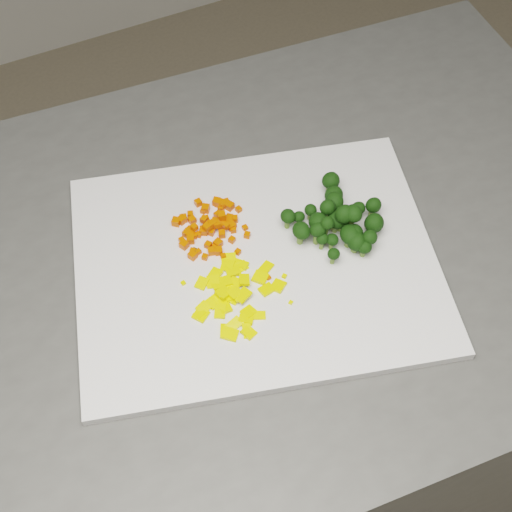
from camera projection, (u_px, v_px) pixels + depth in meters
name	position (u px, v px, depth m)	size (l,w,h in m)	color
counter_block	(268.00, 381.00, 1.35)	(1.06, 0.74, 0.90)	#4A4A48
cutting_board	(256.00, 263.00, 0.95)	(0.48, 0.37, 0.01)	white
carrot_pile	(210.00, 225.00, 0.96)	(0.11, 0.11, 0.03)	#DC4202
pepper_pile	(235.00, 295.00, 0.90)	(0.12, 0.12, 0.02)	yellow
broccoli_pile	(332.00, 213.00, 0.95)	(0.13, 0.13, 0.06)	black
carrot_cube_0	(205.00, 257.00, 0.94)	(0.01, 0.01, 0.01)	#DC4202
carrot_cube_1	(193.00, 251.00, 0.95)	(0.01, 0.01, 0.01)	#DC4202
carrot_cube_2	(211.00, 251.00, 0.95)	(0.01, 0.01, 0.01)	#DC4202
carrot_cube_3	(226.00, 203.00, 1.00)	(0.01, 0.01, 0.01)	#DC4202
carrot_cube_4	(193.00, 255.00, 0.94)	(0.01, 0.01, 0.01)	#DC4202
carrot_cube_5	(226.00, 226.00, 0.96)	(0.01, 0.01, 0.01)	#DC4202
carrot_cube_6	(206.00, 208.00, 0.99)	(0.01, 0.01, 0.01)	#DC4202
carrot_cube_7	(191.00, 235.00, 0.96)	(0.01, 0.01, 0.01)	#DC4202
carrot_cube_8	(176.00, 222.00, 0.98)	(0.01, 0.01, 0.01)	#DC4202
carrot_cube_9	(217.00, 202.00, 1.00)	(0.01, 0.01, 0.01)	#DC4202
carrot_cube_10	(238.00, 252.00, 0.95)	(0.01, 0.01, 0.01)	#DC4202
carrot_cube_11	(204.00, 220.00, 0.97)	(0.01, 0.01, 0.01)	#DC4202
carrot_cube_12	(209.00, 224.00, 0.96)	(0.01, 0.01, 0.01)	#DC4202
carrot_cube_13	(222.00, 216.00, 0.97)	(0.01, 0.01, 0.01)	#DC4202
carrot_cube_14	(194.00, 227.00, 0.96)	(0.01, 0.01, 0.01)	#DC4202
carrot_cube_15	(206.00, 219.00, 0.98)	(0.01, 0.01, 0.01)	#DC4202
carrot_cube_16	(213.00, 224.00, 0.96)	(0.01, 0.01, 0.01)	#DC4202
carrot_cube_17	(198.00, 203.00, 1.00)	(0.01, 0.01, 0.01)	#DC4202
carrot_cube_18	(215.00, 221.00, 0.98)	(0.01, 0.01, 0.01)	#DC4202
carrot_cube_19	(227.00, 219.00, 0.98)	(0.01, 0.01, 0.01)	#DC4202
carrot_cube_20	(184.00, 245.00, 0.95)	(0.01, 0.01, 0.01)	#DC4202
carrot_cube_21	(190.00, 214.00, 0.98)	(0.01, 0.01, 0.01)	#DC4202
carrot_cube_22	(211.00, 226.00, 0.97)	(0.01, 0.01, 0.01)	#DC4202
carrot_cube_23	(231.00, 226.00, 0.97)	(0.01, 0.01, 0.01)	#DC4202
carrot_cube_24	(190.00, 229.00, 0.97)	(0.01, 0.01, 0.01)	#DC4202
carrot_cube_25	(194.00, 236.00, 0.96)	(0.01, 0.01, 0.01)	#DC4202
carrot_cube_26	(198.00, 252.00, 0.95)	(0.01, 0.01, 0.01)	#DC4202
carrot_cube_27	(229.00, 218.00, 0.98)	(0.01, 0.01, 0.01)	#DC4202
carrot_cube_28	(224.00, 204.00, 0.99)	(0.01, 0.01, 0.01)	#DC4202
carrot_cube_29	(211.00, 232.00, 0.97)	(0.01, 0.01, 0.01)	#DC4202
carrot_cube_30	(222.00, 225.00, 0.97)	(0.01, 0.01, 0.01)	#DC4202
carrot_cube_31	(183.00, 218.00, 0.98)	(0.01, 0.01, 0.01)	#DC4202
carrot_cube_32	(191.00, 239.00, 0.96)	(0.01, 0.01, 0.01)	#DC4202
carrot_cube_33	(235.00, 219.00, 0.98)	(0.01, 0.01, 0.01)	#DC4202
carrot_cube_34	(204.00, 231.00, 0.97)	(0.01, 0.01, 0.01)	#DC4202
carrot_cube_35	(232.00, 240.00, 0.96)	(0.01, 0.01, 0.01)	#DC4202
carrot_cube_36	(221.00, 205.00, 0.99)	(0.01, 0.01, 0.01)	#DC4202
carrot_cube_37	(203.00, 211.00, 0.99)	(0.01, 0.01, 0.01)	#DC4202
carrot_cube_38	(239.00, 209.00, 0.99)	(0.01, 0.01, 0.01)	#DC4202
carrot_cube_39	(227.00, 226.00, 0.97)	(0.01, 0.01, 0.01)	#DC4202
carrot_cube_40	(229.00, 220.00, 0.98)	(0.01, 0.01, 0.01)	#DC4202
carrot_cube_41	(192.00, 220.00, 0.98)	(0.01, 0.01, 0.01)	#DC4202
carrot_cube_42	(233.00, 226.00, 0.97)	(0.01, 0.01, 0.01)	#DC4202
carrot_cube_43	(233.00, 230.00, 0.97)	(0.01, 0.01, 0.01)	#DC4202
carrot_cube_44	(230.00, 224.00, 0.97)	(0.01, 0.01, 0.01)	#DC4202
carrot_cube_45	(199.00, 235.00, 0.97)	(0.01, 0.01, 0.01)	#DC4202
carrot_cube_46	(247.00, 235.00, 0.96)	(0.01, 0.01, 0.01)	#DC4202
carrot_cube_47	(218.00, 215.00, 0.98)	(0.01, 0.01, 0.01)	#DC4202
carrot_cube_48	(222.00, 205.00, 0.99)	(0.01, 0.01, 0.01)	#DC4202
carrot_cube_49	(207.00, 229.00, 0.97)	(0.01, 0.01, 0.01)	#DC4202
carrot_cube_50	(210.00, 230.00, 0.97)	(0.01, 0.01, 0.01)	#DC4202
carrot_cube_51	(208.00, 245.00, 0.95)	(0.01, 0.01, 0.01)	#DC4202
carrot_cube_52	(215.00, 247.00, 0.95)	(0.01, 0.01, 0.01)	#DC4202
carrot_cube_53	(217.00, 224.00, 0.96)	(0.01, 0.01, 0.01)	#DC4202
carrot_cube_54	(182.00, 240.00, 0.96)	(0.01, 0.01, 0.01)	#DC4202
carrot_cube_55	(230.00, 206.00, 0.99)	(0.01, 0.01, 0.01)	#DC4202
carrot_cube_56	(182.00, 220.00, 0.98)	(0.01, 0.01, 0.01)	#DC4202
carrot_cube_57	(223.00, 256.00, 0.94)	(0.01, 0.01, 0.01)	#DC4202
carrot_cube_58	(219.00, 203.00, 0.99)	(0.01, 0.01, 0.01)	#DC4202
carrot_cube_59	(218.00, 243.00, 0.96)	(0.01, 0.01, 0.01)	#DC4202
carrot_cube_60	(205.00, 221.00, 0.98)	(0.01, 0.01, 0.01)	#DC4202
carrot_cube_61	(187.00, 233.00, 0.96)	(0.01, 0.01, 0.01)	#DC4202
carrot_cube_62	(207.00, 227.00, 0.96)	(0.01, 0.01, 0.01)	#DC4202
carrot_cube_63	(221.00, 208.00, 0.99)	(0.01, 0.01, 0.01)	#DC4202
carrot_cube_64	(222.00, 234.00, 0.96)	(0.01, 0.01, 0.01)	#DC4202
carrot_cube_65	(219.00, 251.00, 0.95)	(0.01, 0.01, 0.01)	#DC4202
pepper_chunk_0	(259.00, 315.00, 0.90)	(0.02, 0.01, 0.00)	yellow
pepper_chunk_1	(249.00, 333.00, 0.88)	(0.02, 0.01, 0.00)	yellow
pepper_chunk_2	(278.00, 286.00, 0.92)	(0.02, 0.02, 0.00)	yellow
pepper_chunk_3	(225.00, 308.00, 0.90)	(0.02, 0.01, 0.00)	yellow
pepper_chunk_4	(246.00, 319.00, 0.89)	(0.01, 0.02, 0.01)	yellow
pepper_chunk_5	(204.00, 308.00, 0.90)	(0.02, 0.02, 0.00)	yellow
pepper_chunk_6	(213.00, 282.00, 0.92)	(0.02, 0.02, 0.00)	yellow
pepper_chunk_7	(224.00, 293.00, 0.91)	(0.02, 0.02, 0.00)	yellow
pepper_chunk_8	(249.00, 312.00, 0.90)	(0.02, 0.02, 0.00)	yellow
pepper_chunk_9	(200.00, 314.00, 0.90)	(0.01, 0.01, 0.00)	yellow
pepper_chunk_10	(202.00, 283.00, 0.92)	(0.01, 0.02, 0.00)	yellow
pepper_chunk_11	(230.00, 334.00, 0.88)	(0.02, 0.02, 0.00)	yellow
pepper_chunk_12	(242.00, 266.00, 0.94)	(0.01, 0.01, 0.00)	yellow
pepper_chunk_13	(215.00, 301.00, 0.91)	(0.02, 0.02, 0.00)	yellow
pepper_chunk_14	(233.00, 270.00, 0.93)	(0.02, 0.02, 0.00)	yellow
pepper_chunk_15	(241.00, 264.00, 0.94)	(0.02, 0.01, 0.00)	yellow
pepper_chunk_16	(266.00, 268.00, 0.94)	(0.02, 0.01, 0.00)	yellow
pepper_chunk_17	(226.00, 330.00, 0.88)	(0.02, 0.02, 0.00)	yellow
pepper_chunk_18	(235.00, 293.00, 0.91)	(0.01, 0.02, 0.01)	yellow
pepper_chunk_19	(229.00, 295.00, 0.91)	(0.02, 0.01, 0.00)	yellow
pepper_chunk_20	(247.00, 331.00, 0.88)	(0.02, 0.01, 0.00)	yellow
pepper_chunk_21	(216.00, 274.00, 0.93)	(0.02, 0.02, 0.00)	yellow
pepper_chunk_22	(235.00, 284.00, 0.92)	(0.02, 0.02, 0.00)	yellow
pepper_chunk_23	(243.00, 295.00, 0.91)	(0.02, 0.02, 0.00)	yellow
pepper_chunk_24	(260.00, 278.00, 0.93)	(0.02, 0.02, 0.01)	yellow
pepper_chunk_25	(216.00, 284.00, 0.92)	(0.02, 0.01, 0.00)	yellow
pepper_chunk_26	(234.00, 325.00, 0.89)	(0.02, 0.01, 0.00)	yellow
pepper_chunk_27	(244.00, 280.00, 0.92)	(0.02, 0.01, 0.00)	yellow
pepper_chunk_28	(232.00, 298.00, 0.91)	(0.01, 0.02, 0.00)	yellow
pepper_chunk_29	(224.00, 282.00, 0.92)	(0.02, 0.02, 0.01)	yellow
pepper_chunk_30	(236.00, 295.00, 0.91)	(0.02, 0.01, 0.00)	yellow
pepper_chunk_31	(201.00, 315.00, 0.90)	(0.02, 0.02, 0.00)	yellow
pepper_chunk_32	(228.00, 266.00, 0.94)	(0.02, 0.02, 0.00)	yellow
pepper_chunk_33	(236.00, 296.00, 0.91)	(0.02, 0.02, 0.00)	yellow
pepper_chunk_34	(220.00, 312.00, 0.90)	(0.02, 0.01, 0.00)	yellow
pepper_chunk_35	(228.00, 258.00, 0.94)	(0.02, 0.02, 0.00)	yellow
pepper_chunk_36	(267.00, 289.00, 0.92)	(0.02, 0.02, 0.00)	yellow
pepper_chunk_37	(224.00, 300.00, 0.91)	(0.02, 0.01, 0.00)	yellow
broccoli_floret_0	(343.00, 219.00, 0.95)	(0.04, 0.04, 0.04)	black
broccoli_floret_1	(341.00, 222.00, 0.96)	(0.03, 0.03, 0.03)	black
broccoli_floret_2	(368.00, 241.00, 0.94)	(0.03, 0.03, 0.03)	black
broccoli_floret_3	(327.00, 210.00, 0.95)	(0.03, 0.03, 0.03)	black
broccoli_floret_4	(331.00, 242.00, 0.95)	(0.02, 0.02, 0.02)	black
broccoli_floret_5	(318.00, 227.00, 0.95)	(0.04, 0.04, 0.04)	black
broccoli_floret_6	(333.00, 206.00, 0.97)	(0.03, 0.03, 0.04)	black
broccoli_floret_7	(352.00, 236.00, 0.95)	(0.04, 0.04, 0.03)	black
broccoli_floret_8	(372.00, 209.00, 0.97)	(0.03, 0.03, 0.03)	black
broccoli_floret_9	(333.00, 257.00, 0.93)	(0.02, 0.02, 0.03)	black
broccoli_floret_10	(330.00, 184.00, 1.00)	(0.04, 0.04, 0.03)	black
broccoli_floret_11	(310.00, 213.00, 0.97)	(0.02, 0.02, 0.03)	black
broccoli_floret_12	(364.00, 249.00, 0.94)	(0.03, 0.03, 0.03)	black
broccoli_floret_13	(373.00, 226.00, 0.96)	(0.04, 0.04, 0.03)	black
broccoli_floret_14	(333.00, 198.00, 0.99)	(0.04, 0.04, 0.03)	black
broccoli_floret_15	(349.00, 238.00, 0.95)	(0.04, 0.04, 0.03)	black
broccoli_floret_16	(352.00, 218.00, 0.94)	(0.03, 0.03, 0.04)	black
broccoli_floret_17	(317.00, 234.00, 0.95)	(0.03, 0.03, 0.04)	black
broccoli_floret_18	(298.00, 219.00, 0.97)	(0.02, 0.02, 0.02)	black
broccoli_floret_19	(287.00, 220.00, 0.96)	(0.03, 0.03, 0.03)	black
broccoli_floret_20	(326.00, 227.00, 0.94)	(0.02, 0.02, 0.03)	black
broccoli_floret_21	(357.00, 211.00, 0.98)	(0.03, 0.03, 0.03)	black
broccoli_floret_22	(300.00, 234.00, 0.95)	(0.03, 0.03, 0.04)	black
broccoli_floret_23	(335.00, 223.00, 0.96)	(0.03, 0.03, 0.03)	black
broccoli_floret_24	(322.00, 242.00, 0.95)	(0.02, 0.02, 0.03)	black
broccoli_floret_25	(355.00, 244.00, 0.94)	(0.04, 0.04, 0.03)	black
stray_bit_0	(245.00, 228.00, 0.97)	(0.01, 0.01, 0.00)	#DC4202
stray_bit_1	(269.00, 278.00, 0.93)	(0.01, 0.01, 0.00)	#DC4202
stray_bit_2	(291.00, 302.00, 0.91)	(0.00, 0.00, 0.00)	yellow
stray_bit_3	(204.00, 232.00, 0.97)	(0.01, 0.01, 0.00)	#DC4202
stray_bit_4	(321.00, 238.00, 0.96)	(0.01, 0.01, 0.01)	#DC4202
stray_bit_5	(195.00, 251.00, 0.95)	(0.01, 0.01, 0.01)	black
stray_bit_6	(183.00, 283.00, 0.92)	(0.01, 0.01, 0.00)	yellow
stray_bit_7	(202.00, 280.00, 0.92)	(0.01, 0.01, 0.01)	black
stray_bit_8	(284.00, 276.00, 0.93)	(0.01, 0.01, 0.00)	yellow
stray_bit_9	(261.00, 278.00, 0.93)	(0.01, 0.01, 0.00)	black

